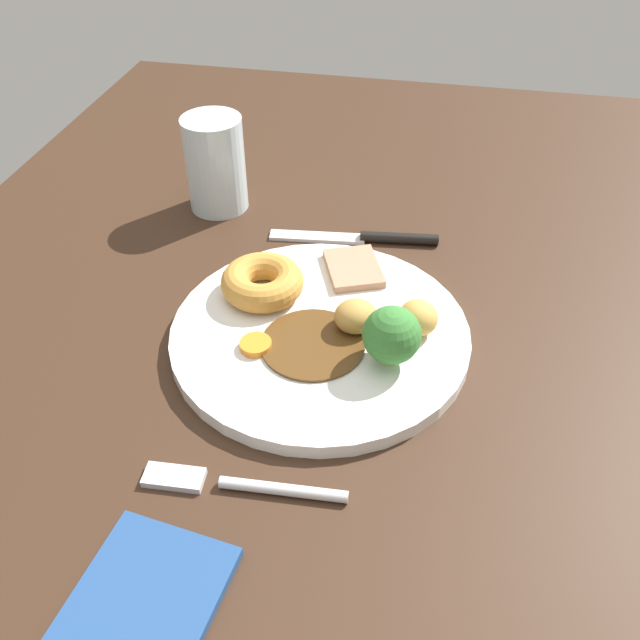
% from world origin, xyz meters
% --- Properties ---
extents(dining_table, '(1.20, 0.84, 0.04)m').
position_xyz_m(dining_table, '(0.00, 0.00, 0.02)').
color(dining_table, '#382316').
rests_on(dining_table, ground).
extents(dinner_plate, '(0.27, 0.27, 0.01)m').
position_xyz_m(dinner_plate, '(-0.04, -0.03, 0.04)').
color(dinner_plate, white).
rests_on(dinner_plate, dining_table).
extents(gravy_pool, '(0.09, 0.09, 0.00)m').
position_xyz_m(gravy_pool, '(-0.06, -0.02, 0.05)').
color(gravy_pool, '#563819').
rests_on(gravy_pool, dinner_plate).
extents(meat_slice_main, '(0.08, 0.07, 0.01)m').
position_xyz_m(meat_slice_main, '(0.05, -0.04, 0.05)').
color(meat_slice_main, tan).
rests_on(meat_slice_main, dinner_plate).
extents(yorkshire_pudding, '(0.08, 0.08, 0.03)m').
position_xyz_m(yorkshire_pudding, '(-0.00, 0.04, 0.06)').
color(yorkshire_pudding, '#C68938').
rests_on(yorkshire_pudding, dinner_plate).
extents(roast_potato_left, '(0.05, 0.05, 0.03)m').
position_xyz_m(roast_potato_left, '(-0.02, -0.11, 0.07)').
color(roast_potato_left, tan).
rests_on(roast_potato_left, dinner_plate).
extents(roast_potato_right, '(0.05, 0.05, 0.03)m').
position_xyz_m(roast_potato_right, '(-0.03, -0.06, 0.06)').
color(roast_potato_right, '#BC8C42').
rests_on(roast_potato_right, dinner_plate).
extents(carrot_coin_front, '(0.03, 0.03, 0.01)m').
position_xyz_m(carrot_coin_front, '(-0.08, 0.02, 0.05)').
color(carrot_coin_front, orange).
rests_on(carrot_coin_front, dinner_plate).
extents(broccoli_floret, '(0.05, 0.05, 0.05)m').
position_xyz_m(broccoli_floret, '(-0.07, -0.09, 0.08)').
color(broccoli_floret, '#8CB766').
rests_on(broccoli_floret, dinner_plate).
extents(fork, '(0.02, 0.15, 0.01)m').
position_xyz_m(fork, '(-0.21, 0.00, 0.04)').
color(fork, silver).
rests_on(fork, dining_table).
extents(knife, '(0.03, 0.19, 0.01)m').
position_xyz_m(knife, '(0.13, -0.05, 0.04)').
color(knife, black).
rests_on(knife, dining_table).
extents(water_glass, '(0.07, 0.07, 0.11)m').
position_xyz_m(water_glass, '(0.17, 0.14, 0.09)').
color(water_glass, silver).
rests_on(water_glass, dining_table).
extents(folded_napkin, '(0.12, 0.10, 0.01)m').
position_xyz_m(folded_napkin, '(-0.31, 0.03, 0.04)').
color(folded_napkin, navy).
rests_on(folded_napkin, dining_table).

